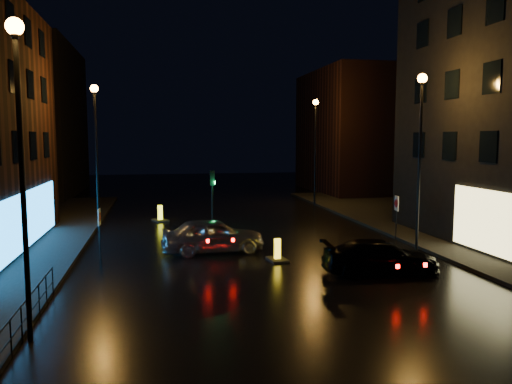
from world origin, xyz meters
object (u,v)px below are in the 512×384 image
at_px(bollard_near, 277,256).
at_px(road_sign_right, 397,207).
at_px(traffic_signal, 213,219).
at_px(silver_hatchback, 213,235).
at_px(bollard_far, 160,218).
at_px(road_sign_left, 99,221).
at_px(dark_sedan, 381,257).

relative_size(bollard_near, road_sign_right, 0.51).
xyz_separation_m(traffic_signal, road_sign_right, (9.10, -5.66, 1.27)).
relative_size(traffic_signal, silver_hatchback, 0.72).
bearing_deg(traffic_signal, bollard_near, -77.63).
height_order(silver_hatchback, bollard_far, silver_hatchback).
bearing_deg(bollard_near, road_sign_left, 159.97).
bearing_deg(road_sign_left, traffic_signal, 52.49).
bearing_deg(traffic_signal, bollard_far, 136.20).
bearing_deg(road_sign_left, silver_hatchback, 5.73).
distance_m(traffic_signal, silver_hatchback, 6.65).
xyz_separation_m(bollard_far, road_sign_right, (12.19, -8.63, 1.54)).
bearing_deg(road_sign_right, bollard_far, -25.14).
xyz_separation_m(traffic_signal, dark_sedan, (5.45, -11.59, 0.17)).
relative_size(silver_hatchback, bollard_far, 3.43).
height_order(silver_hatchback, bollard_near, silver_hatchback).
distance_m(bollard_near, bollard_far, 12.74).
distance_m(silver_hatchback, bollard_near, 3.42).
xyz_separation_m(traffic_signal, road_sign_left, (-5.78, -6.90, 1.20)).
bearing_deg(bollard_near, bollard_far, 106.61).
relative_size(bollard_near, road_sign_left, 0.53).
bearing_deg(bollard_far, traffic_signal, -65.28).
bearing_deg(silver_hatchback, dark_sedan, -132.93).
relative_size(silver_hatchback, road_sign_right, 2.03).
xyz_separation_m(silver_hatchback, dark_sedan, (6.14, -4.98, -0.14)).
bearing_deg(bollard_far, road_sign_right, -56.75).
bearing_deg(road_sign_right, silver_hatchback, 15.67).
distance_m(traffic_signal, dark_sedan, 12.80).
xyz_separation_m(dark_sedan, road_sign_right, (3.65, 5.93, 1.09)).
bearing_deg(silver_hatchback, road_sign_right, -88.31).
height_order(bollard_far, road_sign_right, road_sign_right).
relative_size(road_sign_left, road_sign_right, 0.96).
bearing_deg(dark_sedan, road_sign_right, -25.89).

